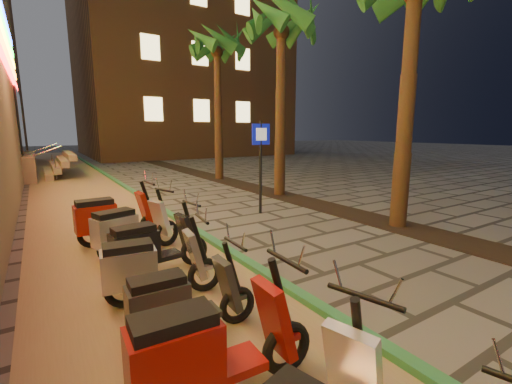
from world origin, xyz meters
TOP-DOWN VIEW (x-y plane):
  - ground at (0.00, 0.00)m, footprint 120.00×120.00m
  - parking_strip at (-2.60, 10.00)m, footprint 3.40×60.00m
  - green_curb at (-0.90, 10.00)m, footprint 0.18×60.00m
  - planting_strip at (3.60, 5.00)m, footprint 1.20×40.00m
  - apartment_block at (9.00, 32.00)m, footprint 18.00×16.06m
  - palm_c at (3.60, 7.00)m, footprint 2.97×3.02m
  - palm_d at (3.60, 12.00)m, footprint 2.97×3.02m
  - pedestrian_sign at (1.44, 4.99)m, footprint 0.58×0.10m
  - scooter_4 at (-2.83, -0.68)m, footprint 1.75×0.61m
  - scooter_5 at (-2.69, 0.35)m, footprint 1.53×0.54m
  - scooter_6 at (-2.73, 1.43)m, footprint 1.67×0.65m
  - scooter_7 at (-2.47, 2.29)m, footprint 1.67×0.65m
  - scooter_8 at (-2.56, 3.38)m, footprint 1.74×0.91m
  - scooter_9 at (-2.72, 4.35)m, footprint 1.84×0.64m

SIDE VIEW (x-z plane):
  - ground at x=0.00m, z-range 0.00..0.00m
  - parking_strip at x=-2.60m, z-range 0.00..0.01m
  - planting_strip at x=3.60m, z-range 0.00..0.02m
  - green_curb at x=-0.90m, z-range 0.00..0.10m
  - scooter_5 at x=-2.69m, z-range -0.07..1.01m
  - scooter_6 at x=-2.73m, z-range -0.08..1.09m
  - scooter_7 at x=-2.47m, z-range -0.08..1.10m
  - scooter_4 at x=-2.83m, z-range -0.08..1.15m
  - scooter_8 at x=-2.56m, z-range -0.08..1.15m
  - scooter_9 at x=-2.72m, z-range -0.08..1.21m
  - pedestrian_sign at x=1.44m, z-range 0.39..3.02m
  - palm_c at x=3.60m, z-range 2.27..9.18m
  - palm_d at x=3.60m, z-range 2.36..9.53m
  - apartment_block at x=9.00m, z-range 0.00..25.00m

